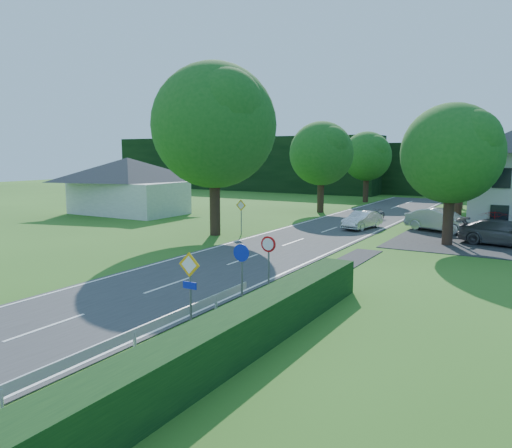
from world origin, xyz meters
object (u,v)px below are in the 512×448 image
Objects in this scene: streetlight at (449,171)px; parked_car_silver_a at (441,220)px; motorcycle at (380,214)px; parasol at (494,225)px; moving_car at (362,220)px; parked_car_grey at (504,233)px.

streetlight reaches higher than parked_car_silver_a.
parked_car_silver_a is at bearing -27.46° from motorcycle.
parasol is (9.14, -5.32, 0.42)m from motorcycle.
parasol reaches higher than moving_car.
moving_car is 5.29m from motorcycle.
streetlight reaches higher than parked_car_grey.
parked_car_grey is at bearing -110.34° from parked_car_silver_a.
parasol is (8.90, -0.04, 0.27)m from moving_car.
parked_car_silver_a is (5.53, -3.82, 0.31)m from motorcycle.
parked_car_grey is (9.63, -2.22, 0.11)m from moving_car.
moving_car is 0.76× the size of parked_car_grey.
motorcycle is at bearing 149.79° from parasol.
parked_car_grey is 2.31m from parasol.
parked_car_silver_a is at bearing 58.63° from parked_car_grey.
moving_car is 1.93× the size of parasol.
streetlight is 4.73m from parasol.
moving_car is 8.90m from parasol.
parasol is (-0.74, 2.19, 0.16)m from parked_car_grey.
parked_car_grey is at bearing -2.70° from moving_car.
parasol is at bearing 27.56° from parked_car_grey.
parked_car_grey reaches higher than moving_car.
parasol is at bearing -23.02° from motorcycle.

